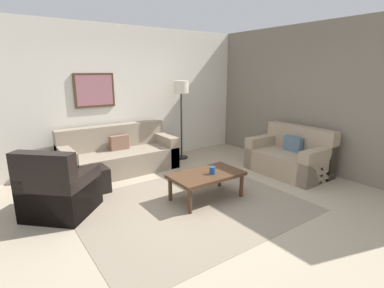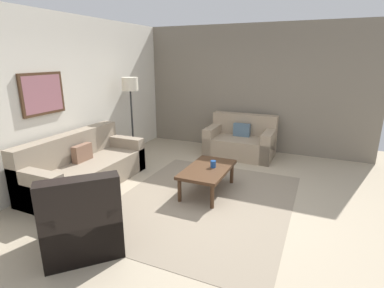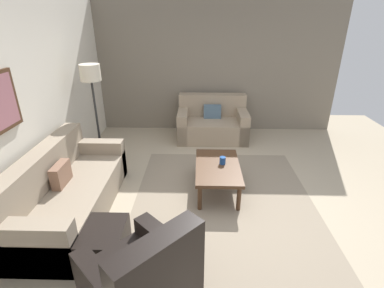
{
  "view_description": "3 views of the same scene",
  "coord_description": "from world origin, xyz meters",
  "views": [
    {
      "loc": [
        -2.25,
        -3.22,
        1.93
      ],
      "look_at": [
        0.41,
        0.52,
        0.77
      ],
      "focal_mm": 27.45,
      "sensor_mm": 36.0,
      "label": 1
    },
    {
      "loc": [
        -3.76,
        -1.48,
        2.1
      ],
      "look_at": [
        -0.01,
        0.18,
        0.89
      ],
      "focal_mm": 27.76,
      "sensor_mm": 36.0,
      "label": 2
    },
    {
      "loc": [
        -3.33,
        0.35,
        2.41
      ],
      "look_at": [
        0.39,
        0.46,
        0.73
      ],
      "focal_mm": 26.89,
      "sensor_mm": 36.0,
      "label": 3
    }
  ],
  "objects": [
    {
      "name": "couch_main",
      "position": [
        -0.24,
        2.1,
        0.3
      ],
      "size": [
        2.15,
        0.9,
        0.88
      ],
      "color": "gray",
      "rests_on": "ground_plane"
    },
    {
      "name": "rear_partition",
      "position": [
        0.0,
        2.6,
        1.4
      ],
      "size": [
        6.0,
        0.12,
        2.8
      ],
      "primitive_type": "cube",
      "color": "silver",
      "rests_on": "ground_plane"
    },
    {
      "name": "cup",
      "position": [
        0.42,
        0.01,
        0.46
      ],
      "size": [
        0.09,
        0.09,
        0.11
      ],
      "primitive_type": "cylinder",
      "color": "#1E478C",
      "rests_on": "coffee_table"
    },
    {
      "name": "couch_loveseat",
      "position": [
        2.44,
        0.08,
        0.3
      ],
      "size": [
        0.91,
        1.43,
        0.88
      ],
      "color": "gray",
      "rests_on": "ground_plane"
    },
    {
      "name": "lamp_standing",
      "position": [
        1.23,
        2.09,
        1.41
      ],
      "size": [
        0.32,
        0.32,
        1.71
      ],
      "color": "black",
      "rests_on": "ground_plane"
    },
    {
      "name": "ottoman",
      "position": [
        -1.03,
        1.4,
        0.2
      ],
      "size": [
        0.56,
        0.56,
        0.4
      ],
      "primitive_type": "cube",
      "color": "black",
      "rests_on": "ground_plane"
    },
    {
      "name": "coffee_table",
      "position": [
        0.36,
        0.08,
        0.36
      ],
      "size": [
        1.1,
        0.64,
        0.41
      ],
      "color": "#472D1C",
      "rests_on": "ground_plane"
    },
    {
      "name": "stone_feature_panel",
      "position": [
        3.0,
        0.0,
        1.4
      ],
      "size": [
        0.12,
        5.2,
        2.8
      ],
      "primitive_type": "cube",
      "color": "slate",
      "rests_on": "ground_plane"
    },
    {
      "name": "ground_plane",
      "position": [
        0.0,
        0.0,
        0.0
      ],
      "size": [
        8.0,
        8.0,
        0.0
      ],
      "primitive_type": "plane",
      "color": "tan"
    },
    {
      "name": "armchair_leather",
      "position": [
        -1.6,
        0.81,
        0.31
      ],
      "size": [
        1.13,
        1.13,
        0.95
      ],
      "color": "black",
      "rests_on": "ground_plane"
    },
    {
      "name": "area_rug",
      "position": [
        0.0,
        0.0,
        0.0
      ],
      "size": [
        3.09,
        2.51,
        0.01
      ],
      "primitive_type": "cube",
      "color": "gray",
      "rests_on": "ground_plane"
    }
  ]
}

